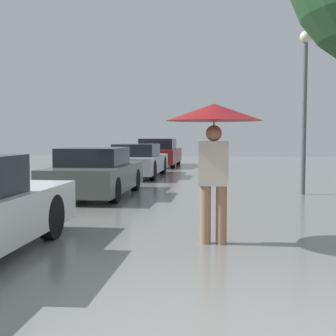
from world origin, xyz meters
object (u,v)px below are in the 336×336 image
object	(u,v)px
street_lamp	(305,90)
parked_car_farthest	(158,153)
pedestrian	(214,126)
parked_car_second	(96,173)
parked_car_third	(138,161)

from	to	relation	value
street_lamp	parked_car_farthest	bearing A→B (deg)	116.49
parked_car_farthest	street_lamp	bearing A→B (deg)	-63.51
pedestrian	parked_car_second	bearing A→B (deg)	121.84
parked_car_second	pedestrian	bearing A→B (deg)	-58.16
parked_car_third	street_lamp	bearing A→B (deg)	-41.61
parked_car_second	parked_car_farthest	xyz separation A→B (m)	(0.03, 10.95, 0.07)
parked_car_third	parked_car_farthest	bearing A→B (deg)	90.41
street_lamp	parked_car_third	bearing A→B (deg)	138.39
parked_car_third	street_lamp	world-z (taller)	street_lamp
parked_car_third	street_lamp	size ratio (longest dim) A/B	1.08
parked_car_second	street_lamp	xyz separation A→B (m)	(5.05, 0.86, 2.02)
street_lamp	pedestrian	bearing A→B (deg)	-110.62
parked_car_second	parked_car_third	bearing A→B (deg)	89.29
pedestrian	parked_car_second	distance (m)	5.68
parked_car_third	pedestrian	bearing A→B (deg)	-73.98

